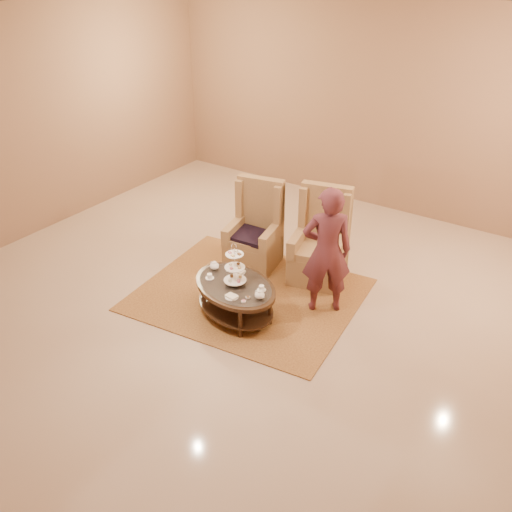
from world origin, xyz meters
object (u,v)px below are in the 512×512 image
Objects in this scene: armchair_right at (320,248)px; armchair_left at (256,237)px; person at (327,251)px; tea_table at (235,290)px.

armchair_left is at bearing 178.75° from armchair_right.
armchair_right is 0.77× the size of person.
armchair_left is 0.98m from armchair_right.
tea_table is 1.52m from armchair_right.
armchair_left reaches higher than tea_table.
armchair_right reaches higher than tea_table.
armchair_right is at bearing 93.71° from tea_table.
armchair_left is (-0.54, 1.25, 0.05)m from tea_table.
person is (0.45, -0.70, 0.41)m from armchair_right.
tea_table is 1.25m from person.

